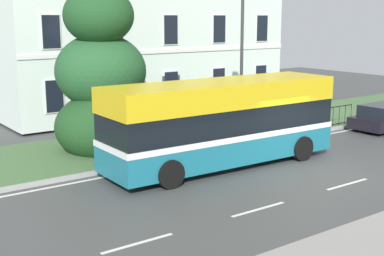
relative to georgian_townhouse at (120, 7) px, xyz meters
The scene contains 7 objects.
ground_plane 17.13m from the georgian_townhouse, 96.77° to the right, with size 60.00×56.00×0.18m.
georgian_townhouse is the anchor object (origin of this frame).
iron_verge_railing 13.73m from the georgian_townhouse, 90.00° to the right, with size 12.54×0.04×0.97m.
evergreen_tree 12.25m from the georgian_townhouse, 122.31° to the right, with size 4.14×4.28×7.02m.
single_decker_bus 15.73m from the georgian_townhouse, 104.72° to the right, with size 9.20×2.78×3.15m.
street_lamp_post 11.89m from the georgian_townhouse, 92.21° to the right, with size 0.36×0.24×7.56m.
litter_bin 13.61m from the georgian_townhouse, 77.04° to the right, with size 0.54×0.54×1.22m.
Camera 1 is at (-14.07, -12.42, 5.43)m, focal length 49.83 mm.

